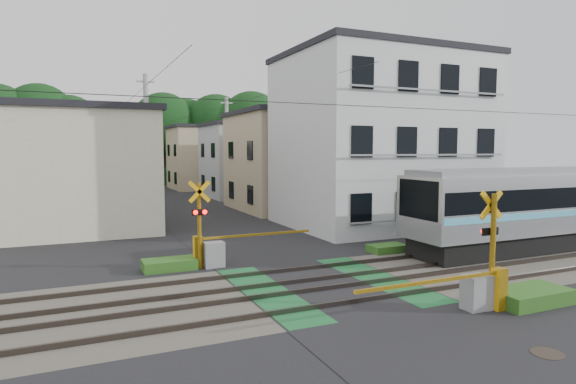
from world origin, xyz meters
name	(u,v)px	position (x,y,z in m)	size (l,w,h in m)	color
ground	(325,285)	(0.00, 0.00, 0.00)	(120.00, 120.00, 0.00)	black
track_bed	(325,284)	(0.00, 0.00, 0.04)	(120.00, 120.00, 0.14)	#47423A
crossing_signal_near	(481,283)	(2.59, -3.65, 0.71)	(4.74, 0.65, 3.09)	#E8A40C
crossing_signal_far	(211,247)	(-2.59, 3.65, 0.71)	(4.74, 0.65, 3.09)	#E8A40C
apartment_block	(379,140)	(8.50, 9.49, 4.66)	(10.20, 8.36, 9.30)	silver
houses_row	(172,161)	(0.25, 25.92, 3.24)	(22.07, 31.35, 6.80)	beige
tree_hill	(133,134)	(-0.06, 49.25, 6.09)	(40.00, 13.40, 11.84)	#113312
catenary	(476,162)	(6.00, 0.03, 3.70)	(60.00, 5.04, 7.00)	#2D2D33
utility_poles	(161,151)	(-1.05, 23.01, 4.08)	(7.90, 42.00, 8.00)	#A5A5A0
pedestrian	(144,186)	(-1.01, 33.42, 0.80)	(0.58, 0.38, 1.59)	#25282E
manhole_cover	(547,354)	(1.73, -6.25, 0.01)	(0.64, 0.64, 0.02)	#2D261E
weed_patches	(375,274)	(1.76, -0.09, 0.18)	(10.25, 8.80, 0.40)	#2D5E1E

